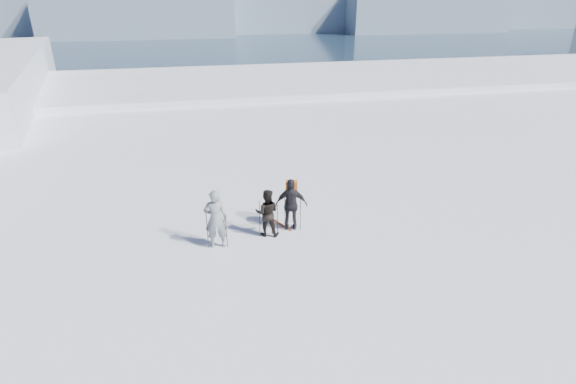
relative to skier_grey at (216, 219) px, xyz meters
The scene contains 8 objects.
lake_basin 28.87m from the skier_grey, 81.47° to the left, with size 820.00×820.00×71.62m.
far_mountain_range 453.69m from the skier_grey, 85.73° to the left, with size 770.00×110.00×53.00m.
skier_grey is the anchor object (origin of this frame).
skier_dark 1.77m from the skier_grey, 13.23° to the left, with size 0.81×0.63×1.66m, color black.
skier_pack 2.68m from the skier_grey, 13.72° to the left, with size 1.09×0.45×1.85m, color black.
backpack 3.03m from the skier_grey, 18.24° to the left, with size 0.40×0.22×0.54m, color orange.
ski_poles 1.51m from the skier_grey, 10.01° to the left, with size 3.20×0.68×1.37m.
skis_loose 2.64m from the skier_grey, 30.23° to the left, with size 0.81×1.70×0.03m.
Camera 1 is at (-4.63, -10.35, 7.58)m, focal length 28.00 mm.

